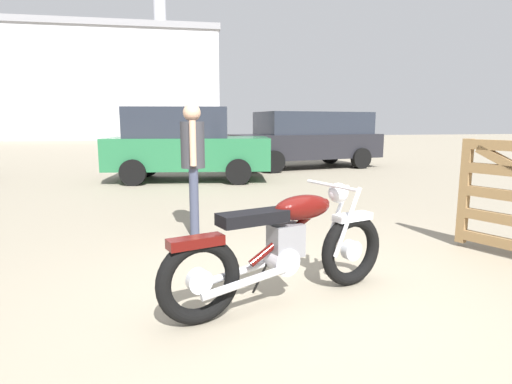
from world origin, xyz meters
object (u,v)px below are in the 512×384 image
(vintage_motorcycle, at_px, (285,248))
(red_hatchback_near, at_px, (308,138))
(white_estate_far, at_px, (185,143))
(bystander, at_px, (193,155))

(vintage_motorcycle, height_order, red_hatchback_near, red_hatchback_near)
(white_estate_far, xyz_separation_m, red_hatchback_near, (3.94, 2.13, 0.02))
(vintage_motorcycle, xyz_separation_m, red_hatchback_near, (3.56, 9.52, 0.49))
(bystander, xyz_separation_m, red_hatchback_near, (4.11, 7.27, -0.08))
(bystander, xyz_separation_m, white_estate_far, (0.17, 5.13, -0.10))
(vintage_motorcycle, bearing_deg, bystander, 86.10)
(bystander, bearing_deg, white_estate_far, -88.84)
(bystander, height_order, red_hatchback_near, red_hatchback_near)
(white_estate_far, bearing_deg, bystander, -82.87)
(bystander, bearing_deg, red_hatchback_near, -116.41)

